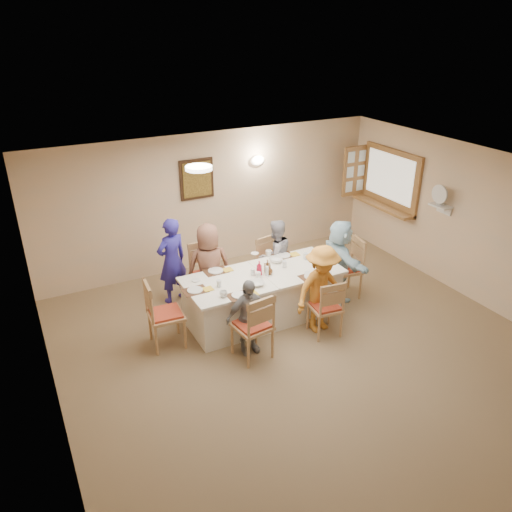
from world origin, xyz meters
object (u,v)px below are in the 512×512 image
dining_table (263,296)px  chair_back_right (272,264)px  chair_right_end (345,268)px  diner_back_right (275,256)px  diner_front_right (321,289)px  serving_hatch (391,179)px  diner_back_left (209,267)px  desk_fan (441,198)px  diner_right_end (339,260)px  chair_left_end (166,313)px  condiment_ketchup (259,268)px  diner_front_left (248,317)px  chair_front_right (325,306)px  chair_front_left (252,325)px  caregiver (172,261)px  chair_back_left (207,275)px

dining_table → chair_back_right: bearing=53.1°
chair_right_end → dining_table: bearing=-79.9°
diner_back_right → chair_right_end: bearing=137.0°
dining_table → diner_front_right: bearing=-48.6°
serving_hatch → chair_right_end: (-1.78, -1.08, -0.99)m
dining_table → diner_back_left: (-0.60, 0.68, 0.34)m
desk_fan → chair_right_end: bearing=170.8°
serving_hatch → chair_right_end: serving_hatch is taller
dining_table → diner_right_end: diner_right_end is taller
chair_left_end → diner_front_right: diner_front_right is taller
desk_fan → condiment_ketchup: size_ratio=1.29×
desk_fan → chair_back_right: size_ratio=0.34×
chair_right_end → diner_front_left: 2.26m
diner_back_left → diner_right_end: 2.13m
dining_table → chair_front_right: (0.60, -0.80, 0.08)m
diner_back_left → diner_front_right: (1.20, -1.36, -0.03)m
condiment_ketchup → desk_fan: bearing=-4.7°
desk_fan → chair_front_left: 3.99m
chair_right_end → diner_back_left: bearing=-97.4°
desk_fan → diner_front_right: desk_fan is taller
dining_table → condiment_ketchup: size_ratio=10.46×
diner_back_left → diner_front_left: (0.00, -1.36, -0.16)m
diner_front_right → diner_back_left: bearing=125.0°
diner_back_right → diner_front_left: (-1.20, -1.36, -0.08)m
condiment_ketchup → caregiver: bearing=130.5°
chair_front_right → caregiver: 2.57m
chair_front_right → condiment_ketchup: condiment_ketchup is taller
chair_left_end → diner_front_right: bearing=-103.1°
chair_back_right → caregiver: caregiver is taller
diner_back_left → diner_front_right: size_ratio=1.05×
chair_front_right → chair_back_left: bearing=-46.2°
chair_back_left → diner_right_end: diner_right_end is taller
serving_hatch → condiment_ketchup: bearing=-162.4°
caregiver → serving_hatch: bearing=163.7°
diner_front_left → condiment_ketchup: (0.53, 0.68, 0.31)m
caregiver → condiment_ketchup: caregiver is taller
chair_back_left → chair_front_left: chair_back_left is taller
diner_right_end → diner_back_left: bearing=80.1°
caregiver → condiment_ketchup: size_ratio=6.27×
diner_back_right → caregiver: (-1.65, 0.47, 0.08)m
chair_front_left → diner_front_left: (0.00, 0.12, 0.06)m
chair_front_right → diner_front_right: (0.00, 0.12, 0.22)m
dining_table → chair_front_right: 1.00m
chair_right_end → caregiver: bearing=-103.7°
caregiver → diner_front_right: bearing=116.7°
serving_hatch → diner_back_right: 2.89m
caregiver → desk_fan: bearing=146.2°
diner_back_right → chair_front_left: bearing=43.6°
chair_back_left → diner_front_right: (1.20, -1.48, 0.17)m
chair_front_right → dining_table: bearing=-46.2°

